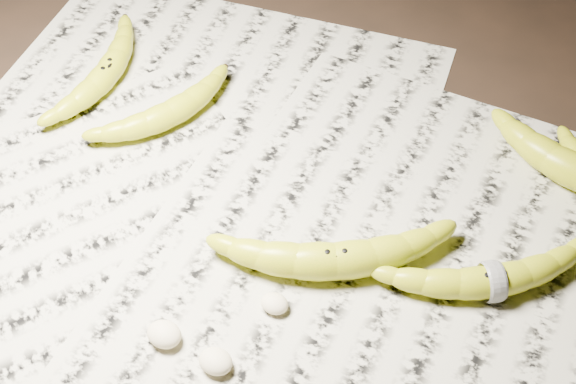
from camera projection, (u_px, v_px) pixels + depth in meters
The scene contains 10 objects.
ground at pixel (278, 234), 0.88m from camera, with size 3.00×3.00×0.00m, color black.
newspaper_patch at pixel (286, 220), 0.89m from camera, with size 0.90×0.70×0.01m, color #BCB8A1.
banana_left_a at pixel (106, 71), 1.02m from camera, with size 0.19×0.05×0.03m, color gold, non-canonical shape.
banana_left_b at pixel (169, 112), 0.97m from camera, with size 0.17×0.05×0.03m, color gold, non-canonical shape.
banana_center at pixel (335, 259), 0.82m from camera, with size 0.22×0.07×0.04m, color gold, non-canonical shape.
banana_taped at pixel (493, 279), 0.81m from camera, with size 0.21×0.06×0.03m, color gold, non-canonical shape.
measuring_tape at pixel (493, 279), 0.81m from camera, with size 0.04×0.04×0.00m, color white.
flesh_chunk_a at pixel (164, 332), 0.78m from camera, with size 0.04×0.03×0.02m, color beige.
flesh_chunk_b at pixel (215, 359), 0.76m from camera, with size 0.03×0.03×0.02m, color beige.
flesh_chunk_c at pixel (274, 301), 0.80m from camera, with size 0.03×0.02×0.02m, color beige.
Camera 1 is at (0.27, -0.47, 0.69)m, focal length 50.00 mm.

